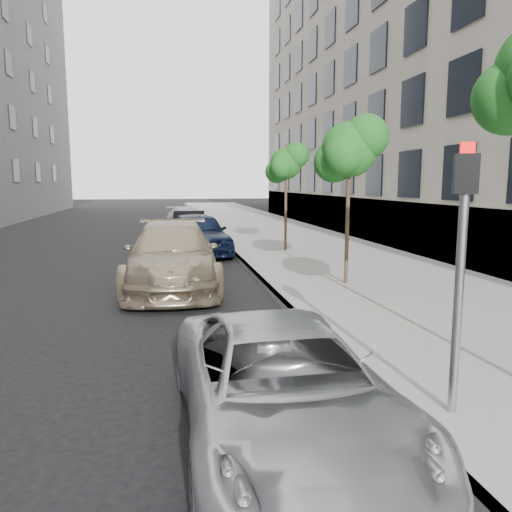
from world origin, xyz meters
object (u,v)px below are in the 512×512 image
object	(u,v)px
suv	(172,256)
sedan_black	(189,225)
tree_mid	(350,149)
sedan_blue	(198,234)
tree_far	(287,163)
signal_pole	(462,247)
sedan_rear	(186,219)
minivan	(283,386)

from	to	relation	value
suv	sedan_black	size ratio (longest dim) A/B	1.38
tree_mid	sedan_blue	distance (m)	8.03
tree_far	signal_pole	distance (m)	13.79
sedan_black	tree_mid	bearing A→B (deg)	-68.72
tree_mid	sedan_rear	world-z (taller)	tree_mid
minivan	sedan_blue	world-z (taller)	sedan_blue
minivan	sedan_rear	xyz separation A→B (m)	(0.11, 23.93, 0.04)
signal_pole	minivan	distance (m)	2.43
signal_pole	minivan	xyz separation A→B (m)	(-1.99, -0.07, -1.39)
suv	sedan_black	xyz separation A→B (m)	(0.99, 10.87, -0.15)
tree_far	signal_pole	bearing A→B (deg)	-96.06
tree_mid	tree_far	world-z (taller)	tree_mid
suv	sedan_rear	world-z (taller)	suv
tree_far	sedan_black	world-z (taller)	tree_far
signal_pole	suv	world-z (taller)	signal_pole
sedan_blue	sedan_rear	world-z (taller)	sedan_blue
tree_far	minivan	distance (m)	14.40
sedan_blue	sedan_rear	bearing A→B (deg)	82.63
minivan	sedan_rear	bearing A→B (deg)	89.22
tree_mid	minivan	world-z (taller)	tree_mid
tree_mid	sedan_rear	bearing A→B (deg)	101.25
tree_far	suv	bearing A→B (deg)	-128.34
signal_pole	sedan_rear	world-z (taller)	signal_pole
suv	sedan_rear	size ratio (longest dim) A/B	1.26
sedan_rear	tree_mid	bearing A→B (deg)	-87.06
signal_pole	suv	bearing A→B (deg)	134.10
sedan_black	sedan_blue	bearing A→B (deg)	-83.83
tree_far	signal_pole	xyz separation A→B (m)	(-1.45, -13.64, -1.40)
suv	sedan_blue	xyz separation A→B (m)	(1.08, 5.86, -0.03)
tree_far	sedan_black	xyz separation A→B (m)	(-3.42, 5.29, -2.73)
tree_mid	tree_far	bearing A→B (deg)	90.00
sedan_black	suv	bearing A→B (deg)	-90.10
tree_mid	minivan	size ratio (longest dim) A/B	0.95
sedan_black	sedan_rear	world-z (taller)	sedan_black
tree_mid	suv	bearing A→B (deg)	168.19
sedan_blue	sedan_black	world-z (taller)	sedan_blue
tree_mid	signal_pole	bearing A→B (deg)	-101.47
tree_far	minivan	size ratio (longest dim) A/B	0.91
minivan	sedan_blue	bearing A→B (deg)	89.03
tree_mid	tree_far	distance (m)	6.50
suv	sedan_black	distance (m)	10.92
signal_pole	sedan_rear	bearing A→B (deg)	118.43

